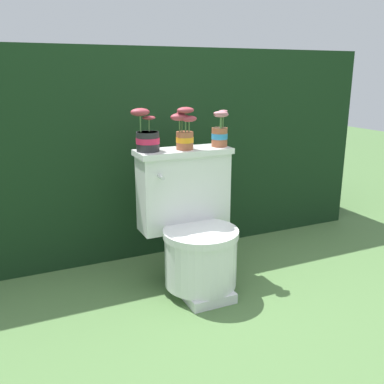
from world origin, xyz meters
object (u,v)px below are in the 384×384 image
object	(u,v)px
potted_plant_midleft	(185,130)
potted_plant_middle	(220,132)
toilet	(193,227)
potted_plant_left	(147,137)

from	to	relation	value
potted_plant_midleft	potted_plant_middle	bearing A→B (deg)	0.76
potted_plant_midleft	potted_plant_middle	xyz separation A→B (m)	(0.20, 0.00, -0.02)
toilet	potted_plant_middle	xyz separation A→B (m)	(0.21, 0.10, 0.48)
potted_plant_left	potted_plant_midleft	distance (m)	0.20
toilet	potted_plant_middle	distance (m)	0.53
toilet	potted_plant_middle	size ratio (longest dim) A/B	3.71
potted_plant_left	potted_plant_middle	distance (m)	0.40
potted_plant_left	toilet	bearing A→B (deg)	-34.08
potted_plant_midleft	potted_plant_middle	distance (m)	0.21
toilet	potted_plant_left	bearing A→B (deg)	145.92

